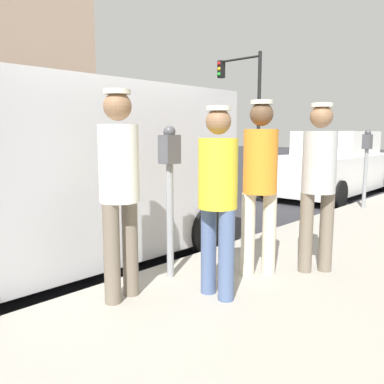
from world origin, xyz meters
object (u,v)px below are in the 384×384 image
Objects in this scene: pedestrian_in_white at (119,181)px; parked_sedan_ahead at (332,166)px; parked_van at (14,175)px; pedestrian_in_gray at (319,177)px; pedestrian_in_yellow at (218,190)px; parking_meter_far at (366,155)px; pedestrian_in_orange at (260,176)px; traffic_light_corner at (244,92)px; parking_meter_near at (170,176)px.

parked_sedan_ahead is (-1.69, 8.05, -0.44)m from pedestrian_in_white.
parked_van is 1.18× the size of parked_sedan_ahead.
pedestrian_in_white is 1.03× the size of pedestrian_in_gray.
pedestrian_in_yellow is 0.32× the size of parked_van.
parked_sedan_ahead is (-1.60, 2.12, -0.43)m from parking_meter_far.
pedestrian_in_orange is at bearing -82.49° from parking_meter_far.
pedestrian_in_yellow is at bearing -54.90° from traffic_light_corner.
parked_sedan_ahead is at bearing 127.13° from parking_meter_far.
parking_meter_far is 11.51m from traffic_light_corner.
pedestrian_in_gray is at bearing 74.67° from pedestrian_in_yellow.
traffic_light_corner is (-9.37, 11.64, 2.36)m from pedestrian_in_gray.
pedestrian_in_gray is (0.91, 1.83, -0.04)m from pedestrian_in_white.
pedestrian_in_yellow reaches higher than parked_sedan_ahead.
pedestrian_in_white is 0.84m from pedestrian_in_yellow.
parked_van is at bearing -140.63° from pedestrian_in_gray.
parking_meter_near is 1.00× the size of parking_meter_far.
parking_meter_near and parking_meter_far have the same top height.
parking_meter_near is 0.84× the size of pedestrian_in_white.
parking_meter_near is 0.86× the size of pedestrian_in_orange.
pedestrian_in_orange is at bearing -128.55° from pedestrian_in_gray.
parked_van is at bearing -172.25° from pedestrian_in_white.
pedestrian_in_white reaches higher than parking_meter_near.
pedestrian_in_white is at bearing 7.75° from parked_van.
pedestrian_in_gray is 1.27m from pedestrian_in_yellow.
pedestrian_in_white is at bearing -89.17° from parking_meter_far.
traffic_light_corner reaches higher than parking_meter_far.
traffic_light_corner is at bearing 128.84° from pedestrian_in_gray.
pedestrian_in_gray reaches higher than pedestrian_in_yellow.
parked_van is at bearing -103.71° from parking_meter_far.
traffic_light_corner is (-6.78, 5.42, 2.77)m from parked_sedan_ahead.
pedestrian_in_gray is at bearing 49.38° from parking_meter_near.
parking_meter_far is 2.69m from parked_sedan_ahead.
pedestrian_in_yellow is (-0.33, -1.22, -0.05)m from pedestrian_in_gray.
parking_meter_near is at bearing 174.83° from pedestrian_in_yellow.
parked_van is at bearing -89.28° from parked_sedan_ahead.
pedestrian_in_yellow is 0.32× the size of traffic_light_corner.
parked_sedan_ahead is 0.85× the size of traffic_light_corner.
parked_van reaches higher than pedestrian_in_yellow.
parked_van reaches higher than pedestrian_in_gray.
pedestrian_in_orange is at bearing 36.50° from parked_van.
pedestrian_in_orange is at bearing 47.94° from parking_meter_near.
pedestrian_in_gray is (0.39, 0.49, -0.01)m from pedestrian_in_orange.
parked_van is at bearing -149.40° from parking_meter_near.
pedestrian_in_yellow is 2.31m from parked_van.
pedestrian_in_yellow is (0.66, -0.06, -0.08)m from parking_meter_near.
pedestrian_in_white is 0.41× the size of parked_sedan_ahead.
pedestrian_in_gray is at bearing 39.37° from parked_van.
pedestrian_in_orange reaches higher than pedestrian_in_yellow.
pedestrian_in_orange reaches higher than pedestrian_in_gray.
parked_van reaches higher than parked_sedan_ahead.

